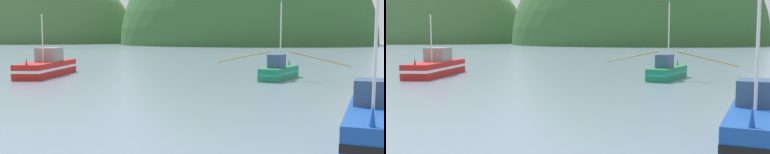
% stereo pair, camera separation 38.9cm
% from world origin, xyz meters
% --- Properties ---
extents(hill_far_center, '(112.19, 89.75, 106.45)m').
position_xyz_m(hill_far_center, '(30.07, 183.08, 0.00)').
color(hill_far_center, '#386633').
rests_on(hill_far_center, ground).
extents(hill_mid_right, '(99.38, 79.50, 83.91)m').
position_xyz_m(hill_mid_right, '(-74.32, 223.04, 0.00)').
color(hill_mid_right, '#47703D').
rests_on(hill_mid_right, ground).
extents(fishing_boat_green, '(11.15, 6.89, 7.45)m').
position_xyz_m(fishing_boat_green, '(10.41, 32.05, 0.77)').
color(fishing_boat_green, '#197A47').
rests_on(fishing_boat_green, ground).
extents(fishing_boat_red, '(3.39, 10.81, 6.21)m').
position_xyz_m(fishing_boat_red, '(-12.64, 36.22, 0.94)').
color(fishing_boat_red, red).
rests_on(fishing_boat_red, ground).
extents(fishing_boat_blue, '(4.63, 7.34, 6.74)m').
position_xyz_m(fishing_boat_blue, '(8.29, 7.28, 0.88)').
color(fishing_boat_blue, '#19479E').
rests_on(fishing_boat_blue, ground).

